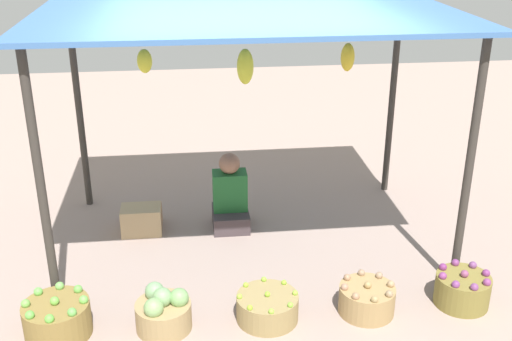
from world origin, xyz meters
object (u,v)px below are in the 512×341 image
Objects in this scene: basket_cabbages at (163,312)px; basket_potatoes at (367,299)px; vendor_person at (230,199)px; wooden_crate_stacked_rear at (141,220)px; basket_purple_onions at (462,289)px; wooden_crate_near_vendor at (144,218)px; basket_green_apples at (57,318)px; basket_limes at (267,307)px.

basket_potatoes is (1.61, 0.02, -0.03)m from basket_cabbages.
vendor_person is 0.91m from wooden_crate_stacked_rear.
vendor_person is at bearing 121.14° from basket_potatoes.
basket_purple_onions is 1.22× the size of wooden_crate_near_vendor.
vendor_person reaches higher than basket_green_apples.
basket_cabbages reaches higher than basket_limes.
basket_potatoes is 0.81m from basket_purple_onions.
vendor_person is 1.59× the size of basket_limes.
basket_purple_onions reaches higher than wooden_crate_near_vendor.
basket_green_apples reaches higher than basket_potatoes.
basket_green_apples is (-1.44, -1.61, -0.16)m from vendor_person.
basket_limes is 1.35× the size of wooden_crate_near_vendor.
basket_green_apples is 1.65m from wooden_crate_stacked_rear.
basket_purple_onions reaches higher than basket_potatoes.
basket_green_apples is 3.22m from basket_purple_onions.
basket_cabbages is at bearing -81.03° from wooden_crate_stacked_rear.
wooden_crate_stacked_rear is (-0.25, 1.58, -0.01)m from basket_cabbages.
wooden_crate_near_vendor is (0.56, 1.66, -0.04)m from basket_green_apples.
vendor_person is at bearing 68.47° from basket_cabbages.
basket_purple_onions reaches higher than basket_limes.
basket_limes is 1.11× the size of basket_purple_onions.
basket_potatoes is at bearing -39.81° from wooden_crate_stacked_rear.
wooden_crate_near_vendor is at bearing 177.07° from vendor_person.
basket_limes reaches higher than wooden_crate_near_vendor.
wooden_crate_stacked_rear is at bearing 70.58° from basket_green_apples.
vendor_person is 2.39m from basket_purple_onions.
basket_purple_onions is 1.13× the size of wooden_crate_stacked_rear.
basket_potatoes is at bearing 0.18° from basket_green_apples.
vendor_person is at bearing 3.46° from wooden_crate_stacked_rear.
basket_limes is at bearing -57.72° from wooden_crate_near_vendor.
basket_green_apples is 1.12× the size of basket_potatoes.
basket_cabbages is 0.88× the size of basket_limes.
vendor_person is 1.89m from basket_potatoes.
basket_limes is 1.25× the size of wooden_crate_stacked_rear.
basket_green_apples is 1.17× the size of basket_cabbages.
wooden_crate_near_vendor is 0.11m from wooden_crate_stacked_rear.
basket_potatoes is 1.01× the size of basket_purple_onions.
basket_potatoes is 2.48m from wooden_crate_near_vendor.
vendor_person reaches higher than basket_cabbages.
wooden_crate_stacked_rear is at bearing 124.27° from basket_limes.
basket_cabbages is 1.19× the size of wooden_crate_near_vendor.
basket_green_apples is 1.75m from wooden_crate_near_vendor.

